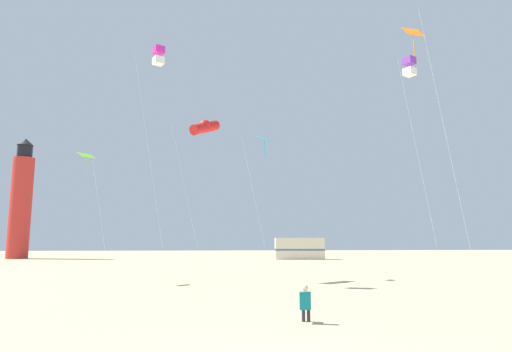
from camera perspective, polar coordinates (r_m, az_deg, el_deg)
The scene contains 9 objects.
kite_flyer_standing at distance 14.08m, azimuth 6.45°, elevation -16.05°, with size 0.42×0.55×1.16m.
kite_box_violet at distance 28.86m, azimuth 19.35°, elevation 13.23°, with size 1.94×1.49×13.50m.
kite_tube_scarlet at distance 29.55m, azimuth -6.67°, elevation 6.35°, with size 3.22×3.37×10.68m.
kite_diamond_cyan at distance 30.43m, azimuth 1.03°, elevation 4.17°, with size 2.23×2.23×9.71m.
kite_box_magenta at distance 28.79m, azimuth -12.57°, elevation 14.99°, with size 2.44×1.72×14.43m.
kite_diamond_lime at distance 28.79m, azimuth -21.12°, elevation 1.95°, with size 2.17×2.30×7.87m.
kite_diamond_orange at distance 23.05m, azimuth 20.15°, elevation 15.90°, with size 2.73×2.66×12.61m.
lighthouse_distant at distance 69.19m, azimuth -28.27°, elevation -2.93°, with size 2.80×2.80×16.80m.
rv_van_cream at distance 58.83m, azimuth 5.66°, elevation -9.39°, with size 6.59×2.78×2.80m.
Camera 1 is at (-0.99, -8.03, 2.51)m, focal length 30.73 mm.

